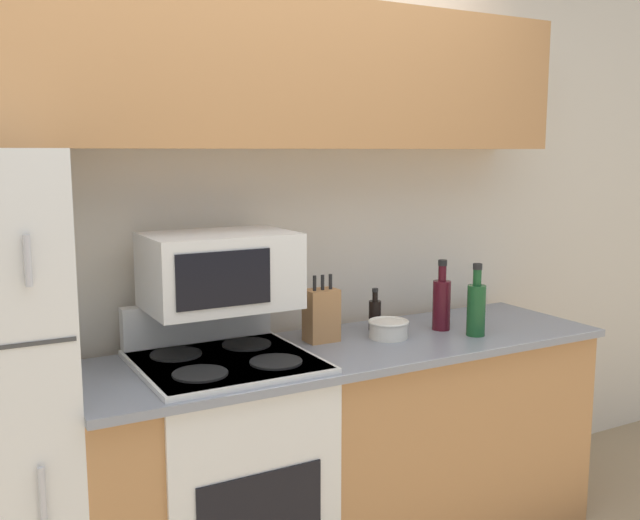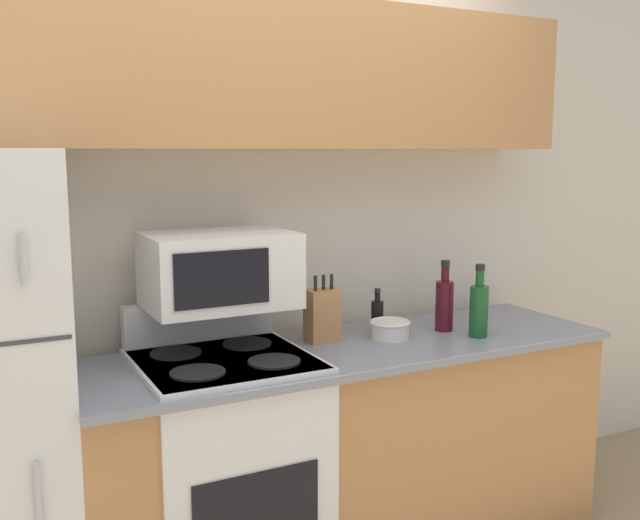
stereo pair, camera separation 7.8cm
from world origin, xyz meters
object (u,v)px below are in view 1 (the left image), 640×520
Objects in this scene: bowl at (389,328)px; knife_block at (321,315)px; bottle_wine_green at (476,307)px; bottle_wine_red at (442,302)px; microwave at (220,270)px; bottle_soy_sauce at (375,314)px; stove at (227,474)px.

knife_block is at bearing 160.79° from bowl.
bottle_wine_red is at bearing 113.14° from bottle_wine_green.
microwave is 1.78× the size of bottle_wine_red.
bottle_wine_green is (1.02, -0.23, -0.20)m from microwave.
bottle_wine_red reaches higher than bottle_soy_sauce.
stove is at bearing -104.89° from microwave.
stove is 3.57× the size of bottle_wine_red.
stove is 0.85m from bowl.
microwave reaches higher than bowl.
bowl is 0.56× the size of bottle_wine_green.
bottle_soy_sauce is at bearing 8.94° from knife_block.
bottle_wine_red is 1.00× the size of bottle_wine_green.
bottle_wine_red and bottle_wine_green have the same top height.
bottle_soy_sauce is 0.42m from bottle_wine_green.
stove is 0.90m from bottle_soy_sauce.
bottle_wine_green is (1.05, -0.13, 0.54)m from stove.
stove is 0.70m from knife_block.
knife_block is 1.61× the size of bowl.
bottle_soy_sauce is (0.28, 0.04, -0.04)m from knife_block.
microwave is 1.07m from bottle_wine_green.
knife_block is 0.90× the size of bottle_wine_green.
bottle_soy_sauce is (0.71, 0.04, -0.25)m from microwave.
knife_block is (0.42, -0.00, -0.21)m from microwave.
microwave reaches higher than knife_block.
bottle_wine_green is (0.34, -0.14, 0.08)m from bowl.
bottle_wine_green is at bearing -12.90° from microwave.
knife_block is 0.90× the size of bottle_wine_red.
bottle_soy_sauce is at bearing 138.76° from bottle_wine_green.
bowl is at bearing 0.91° from stove.
knife_block is 1.50× the size of bottle_soy_sauce.
bowl is 0.37m from bottle_wine_green.
microwave is 0.99m from bottle_wine_red.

